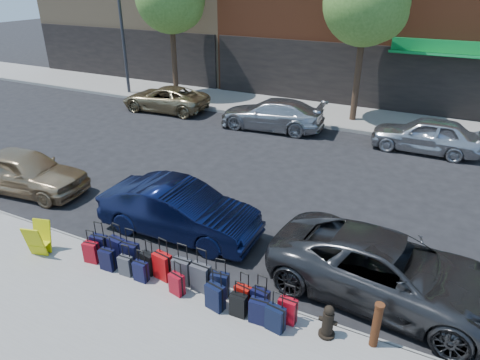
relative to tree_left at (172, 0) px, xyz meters
The scene contains 37 objects.
ground 14.72m from the tree_left, 43.94° to the right, with size 120.00×120.00×0.00m, color black.
sidewalk_near 19.54m from the tree_left, 58.36° to the right, with size 60.00×4.00×0.15m, color gray.
sidewalk_far 11.22m from the tree_left, ahead, with size 60.00×4.00×0.15m, color gray.
curb_near 17.92m from the tree_left, 54.81° to the right, with size 60.00×0.08×0.15m, color gray.
curb_far 11.31m from the tree_left, ahead, with size 60.00×0.08×0.15m, color gray.
tree_left is the anchor object (origin of this frame).
tree_center 10.50m from the tree_left, ahead, with size 3.80×3.80×7.27m.
streetlight 3.11m from the tree_left, 166.61° to the right, with size 2.59×0.18×8.00m.
suitcase_front_0 16.87m from the tree_left, 62.79° to the right, with size 0.43×0.27×0.98m.
suitcase_front_1 17.03m from the tree_left, 61.11° to the right, with size 0.45×0.27×1.03m.
suitcase_front_2 17.26m from the tree_left, 59.80° to the right, with size 0.44×0.26×1.02m.
suitcase_front_3 17.57m from the tree_left, 58.21° to the right, with size 0.39×0.26×0.87m.
suitcase_front_4 17.77m from the tree_left, 57.01° to the right, with size 0.47×0.31×1.05m.
suitcase_front_5 18.00m from the tree_left, 55.51° to the right, with size 0.43×0.25×1.03m.
suitcase_front_6 18.30m from the tree_left, 54.16° to the right, with size 0.45×0.26×1.06m.
suitcase_front_7 18.56m from the tree_left, 52.87° to the right, with size 0.41×0.27×0.94m.
suitcase_front_8 18.99m from the tree_left, 51.52° to the right, with size 0.38×0.24×0.86m.
suitcase_front_9 19.22m from the tree_left, 50.53° to the right, with size 0.40×0.26×0.92m.
suitcase_front_10 19.61m from the tree_left, 49.10° to the right, with size 0.38×0.22×0.90m.
suitcase_back_0 17.08m from the tree_left, 63.31° to the right, with size 0.40×0.27×0.88m.
suitcase_back_1 17.38m from the tree_left, 61.64° to the right, with size 0.38×0.23×0.88m.
suitcase_back_2 17.60m from the tree_left, 60.00° to the right, with size 0.34×0.21×0.80m.
suitcase_back_3 17.84m from the tree_left, 58.71° to the right, with size 0.34×0.20×0.80m.
suitcase_back_5 18.36m from the tree_left, 55.92° to the right, with size 0.37×0.26×0.82m.
suitcase_back_7 18.93m from the tree_left, 53.36° to the right, with size 0.44×0.31×0.96m.
suitcase_back_8 19.22m from the tree_left, 51.96° to the right, with size 0.35×0.21×0.83m.
suitcase_back_9 19.49m from the tree_left, 50.85° to the right, with size 0.39×0.24×0.89m.
suitcase_back_10 19.75m from the tree_left, 50.03° to the right, with size 0.40×0.27×0.90m.
fire_hydrant 20.13m from the tree_left, 47.23° to the right, with size 0.37×0.33×0.73m.
bollard 20.57m from the tree_left, 45.07° to the right, with size 0.19×0.19×1.00m.
display_rack 16.77m from the tree_left, 68.40° to the right, with size 0.61×0.64×0.87m.
car_near_0 13.50m from the tree_left, 79.21° to the right, with size 1.72×4.27×1.46m, color tan.
car_near_1 15.67m from the tree_left, 55.61° to the right, with size 1.58×4.53×1.49m, color #0B1233.
car_near_2 19.36m from the tree_left, 41.57° to the right, with size 2.43×5.27×1.46m, color #37373A.
car_far_0 5.45m from the tree_left, 70.64° to the right, with size 2.16×4.68×1.30m, color #97845C.
car_far_1 8.99m from the tree_left, 20.92° to the right, with size 1.99×4.91×1.42m, color #B7B9BE.
car_far_2 14.91m from the tree_left, 10.40° to the right, with size 1.72×4.28×1.46m, color silver.
Camera 1 is at (4.71, -11.26, 6.62)m, focal length 32.00 mm.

